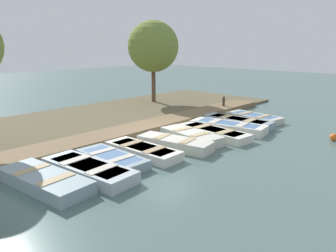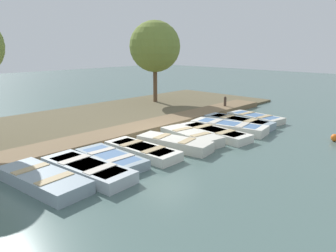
# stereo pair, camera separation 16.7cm
# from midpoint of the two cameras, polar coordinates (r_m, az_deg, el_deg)

# --- Properties ---
(ground_plane) EXTENTS (80.00, 80.00, 0.00)m
(ground_plane) POSITION_cam_midpoint_polar(r_m,az_deg,el_deg) (14.58, -0.73, -1.95)
(ground_plane) COLOR #4C6660
(shore_bank) EXTENTS (8.00, 24.00, 0.14)m
(shore_bank) POSITION_cam_midpoint_polar(r_m,az_deg,el_deg) (18.27, -12.19, 1.22)
(shore_bank) COLOR brown
(shore_bank) RESTS_ON ground_plane
(dock_walkway) EXTENTS (1.58, 19.09, 0.30)m
(dock_walkway) POSITION_cam_midpoint_polar(r_m,az_deg,el_deg) (15.60, -4.83, -0.36)
(dock_walkway) COLOR brown
(dock_walkway) RESTS_ON ground_plane
(rowboat_0) EXTENTS (3.33, 1.51, 0.41)m
(rowboat_0) POSITION_cam_midpoint_polar(r_m,az_deg,el_deg) (10.25, -21.19, -8.77)
(rowboat_0) COLOR #8C9EA8
(rowboat_0) RESTS_ON ground_plane
(rowboat_1) EXTENTS (3.48, 1.45, 0.40)m
(rowboat_1) POSITION_cam_midpoint_polar(r_m,az_deg,el_deg) (10.66, -14.12, -7.38)
(rowboat_1) COLOR #B2BCC1
(rowboat_1) RESTS_ON ground_plane
(rowboat_2) EXTENTS (2.85, 1.17, 0.35)m
(rowboat_2) POSITION_cam_midpoint_polar(r_m,az_deg,el_deg) (11.53, -10.16, -5.65)
(rowboat_2) COLOR #8C9EA8
(rowboat_2) RESTS_ON ground_plane
(rowboat_3) EXTENTS (3.14, 1.19, 0.36)m
(rowboat_3) POSITION_cam_midpoint_polar(r_m,az_deg,el_deg) (12.23, -4.82, -4.28)
(rowboat_3) COLOR silver
(rowboat_3) RESTS_ON ground_plane
(rowboat_4) EXTENTS (3.17, 1.49, 0.43)m
(rowboat_4) POSITION_cam_midpoint_polar(r_m,az_deg,el_deg) (12.97, 0.78, -3.01)
(rowboat_4) COLOR beige
(rowboat_4) RESTS_ON ground_plane
(rowboat_5) EXTENTS (3.07, 1.44, 0.42)m
(rowboat_5) POSITION_cam_midpoint_polar(r_m,az_deg,el_deg) (14.01, 3.72, -1.75)
(rowboat_5) COLOR beige
(rowboat_5) RESTS_ON ground_plane
(rowboat_6) EXTENTS (3.58, 1.38, 0.36)m
(rowboat_6) POSITION_cam_midpoint_polar(r_m,az_deg,el_deg) (14.78, 7.58, -1.13)
(rowboat_6) COLOR silver
(rowboat_6) RESTS_ON ground_plane
(rowboat_7) EXTENTS (3.69, 1.73, 0.41)m
(rowboat_7) POSITION_cam_midpoint_polar(r_m,az_deg,el_deg) (15.85, 10.13, -0.10)
(rowboat_7) COLOR silver
(rowboat_7) RESTS_ON ground_plane
(rowboat_8) EXTENTS (3.60, 1.11, 0.38)m
(rowboat_8) POSITION_cam_midpoint_polar(r_m,az_deg,el_deg) (17.05, 11.76, 0.76)
(rowboat_8) COLOR #8C9EA8
(rowboat_8) RESTS_ON ground_plane
(rowboat_9) EXTENTS (3.08, 1.54, 0.35)m
(rowboat_9) POSITION_cam_midpoint_polar(r_m,az_deg,el_deg) (18.30, 14.50, 1.45)
(rowboat_9) COLOR beige
(rowboat_9) RESTS_ON ground_plane
(mooring_post_far) EXTENTS (0.16, 0.16, 0.90)m
(mooring_post_far) POSITION_cam_midpoint_polar(r_m,az_deg,el_deg) (20.67, 9.43, 3.90)
(mooring_post_far) COLOR #47382D
(mooring_post_far) RESTS_ON ground_plane
(buoy) EXTENTS (0.32, 0.32, 0.32)m
(buoy) POSITION_cam_midpoint_polar(r_m,az_deg,el_deg) (15.67, 26.61, -1.73)
(buoy) COLOR orange
(buoy) RESTS_ON ground_plane
(park_tree_left) EXTENTS (3.43, 3.43, 5.61)m
(park_tree_left) POSITION_cam_midpoint_polar(r_m,az_deg,el_deg) (22.64, -2.82, 13.65)
(park_tree_left) COLOR brown
(park_tree_left) RESTS_ON ground_plane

